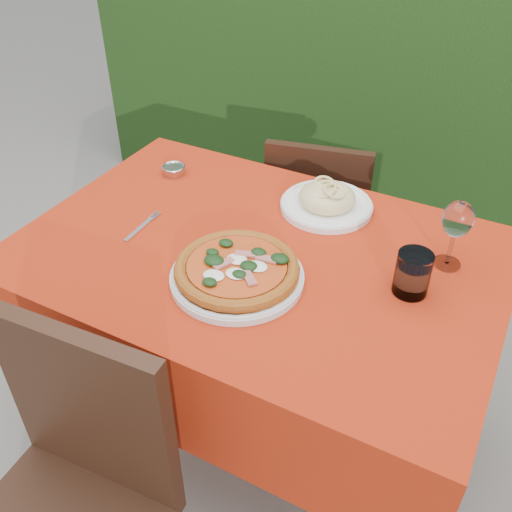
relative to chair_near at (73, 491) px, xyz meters
The scene contains 11 objects.
ground 0.85m from the chair_near, 82.00° to the left, with size 60.00×60.00×0.00m, color slate.
hedge 2.26m from the chair_near, 87.57° to the left, with size 3.20×0.55×1.78m.
dining_table 0.68m from the chair_near, 82.00° to the left, with size 1.26×0.86×0.75m.
chair_near is the anchor object (origin of this frame).
chair_far 1.28m from the chair_near, 88.86° to the left, with size 0.43×0.43×0.80m.
pizza_plate 0.60m from the chair_near, 78.68° to the left, with size 0.33×0.33×0.06m.
pasta_plate 0.99m from the chair_near, 79.44° to the left, with size 0.27×0.27×0.08m.
water_glass 0.90m from the chair_near, 54.49° to the left, with size 0.08×0.08×0.11m.
wine_glass 1.07m from the chair_near, 56.84° to the left, with size 0.08×0.08×0.19m.
fork 0.68m from the chair_near, 112.04° to the left, with size 0.02×0.17×0.00m, color silver.
steel_ramekin 1.00m from the chair_near, 110.38° to the left, with size 0.07×0.07×0.03m, color #B2B2B9.
Camera 1 is at (0.56, -1.07, 1.65)m, focal length 40.00 mm.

